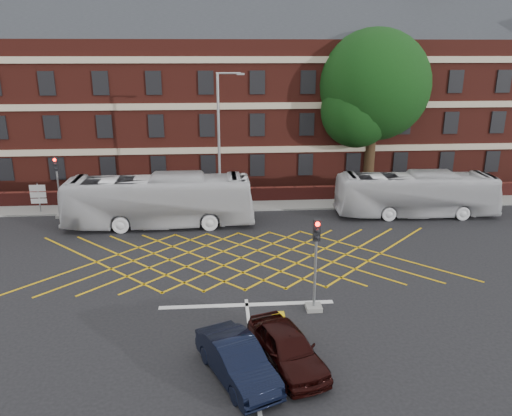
{
  "coord_description": "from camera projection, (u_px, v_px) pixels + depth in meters",
  "views": [
    {
      "loc": [
        -1.12,
        -23.94,
        11.09
      ],
      "look_at": [
        0.8,
        1.5,
        3.08
      ],
      "focal_mm": 35.0,
      "sensor_mm": 36.0,
      "label": 1
    }
  ],
  "objects": [
    {
      "name": "utility_cabinet",
      "position": [
        278.0,
        323.0,
        20.43
      ],
      "size": [
        0.5,
        0.41,
        0.9
      ],
      "primitive_type": "cube",
      "color": "yellow",
      "rests_on": "ground"
    },
    {
      "name": "bus_left",
      "position": [
        159.0,
        201.0,
        32.79
      ],
      "size": [
        12.41,
        3.02,
        3.45
      ],
      "primitive_type": "imported",
      "rotation": [
        0.0,
        0.0,
        1.58
      ],
      "color": "silver",
      "rests_on": "ground"
    },
    {
      "name": "stop_line",
      "position": [
        247.0,
        305.0,
        22.84
      ],
      "size": [
        8.0,
        0.3,
        0.02
      ],
      "primitive_type": "cube",
      "color": "silver",
      "rests_on": "ground"
    },
    {
      "name": "victorian_building",
      "position": [
        233.0,
        90.0,
        44.77
      ],
      "size": [
        51.0,
        12.17,
        20.4
      ],
      "color": "#501B14",
      "rests_on": "ground"
    },
    {
      "name": "boundary_wall",
      "position": [
        234.0,
        195.0,
        38.38
      ],
      "size": [
        56.0,
        0.5,
        1.1
      ],
      "primitive_type": "cube",
      "color": "#511915",
      "rests_on": "ground"
    },
    {
      "name": "centre_line",
      "position": [
        258.0,
        399.0,
        16.66
      ],
      "size": [
        0.15,
        14.0,
        0.02
      ],
      "primitive_type": "cube",
      "color": "silver",
      "rests_on": "ground"
    },
    {
      "name": "traffic_light_far",
      "position": [
        59.0,
        193.0,
        34.44
      ],
      "size": [
        0.7,
        0.7,
        4.27
      ],
      "color": "slate",
      "rests_on": "ground"
    },
    {
      "name": "traffic_light_near",
      "position": [
        315.0,
        274.0,
        21.92
      ],
      "size": [
        0.7,
        0.7,
        4.27
      ],
      "color": "slate",
      "rests_on": "ground"
    },
    {
      "name": "deciduous_tree",
      "position": [
        373.0,
        93.0,
        39.82
      ],
      "size": [
        8.83,
        8.83,
        12.97
      ],
      "color": "black",
      "rests_on": "ground"
    },
    {
      "name": "direction_signs",
      "position": [
        38.0,
        195.0,
        35.32
      ],
      "size": [
        1.1,
        0.16,
        2.2
      ],
      "color": "gray",
      "rests_on": "ground"
    },
    {
      "name": "ground",
      "position": [
        243.0,
        273.0,
        26.18
      ],
      "size": [
        120.0,
        120.0,
        0.0
      ],
      "primitive_type": "plane",
      "color": "black",
      "rests_on": "ground"
    },
    {
      "name": "far_pavement",
      "position": [
        235.0,
        205.0,
        37.58
      ],
      "size": [
        60.0,
        3.0,
        0.12
      ],
      "primitive_type": "cube",
      "color": "slate",
      "rests_on": "ground"
    },
    {
      "name": "bus_right",
      "position": [
        416.0,
        194.0,
        34.89
      ],
      "size": [
        11.29,
        3.14,
        3.11
      ],
      "primitive_type": "imported",
      "rotation": [
        0.0,
        0.0,
        1.52
      ],
      "color": "silver",
      "rests_on": "ground"
    },
    {
      "name": "car_maroon",
      "position": [
        287.0,
        347.0,
        18.25
      ],
      "size": [
        3.05,
        4.72,
        1.49
      ],
      "primitive_type": "imported",
      "rotation": [
        0.0,
        0.0,
        0.32
      ],
      "color": "black",
      "rests_on": "ground"
    },
    {
      "name": "box_junction_hatching",
      "position": [
        241.0,
        258.0,
        28.08
      ],
      "size": [
        8.22,
        8.22,
        0.02
      ],
      "primitive_type": "cube",
      "rotation": [
        0.0,
        0.0,
        0.79
      ],
      "color": "#CC990C",
      "rests_on": "ground"
    },
    {
      "name": "street_lamp",
      "position": [
        220.0,
        169.0,
        34.07
      ],
      "size": [
        2.25,
        1.0,
        9.82
      ],
      "color": "slate",
      "rests_on": "ground"
    },
    {
      "name": "car_navy",
      "position": [
        237.0,
        360.0,
        17.55
      ],
      "size": [
        3.12,
        4.59,
        1.43
      ],
      "primitive_type": "imported",
      "rotation": [
        0.0,
        0.0,
        0.41
      ],
      "color": "black",
      "rests_on": "ground"
    }
  ]
}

